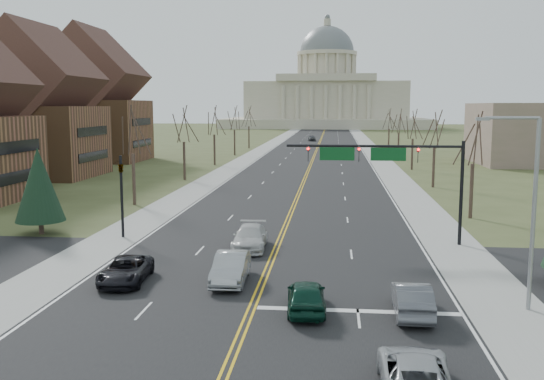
% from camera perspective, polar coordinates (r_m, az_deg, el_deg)
% --- Properties ---
extents(ground, '(600.00, 600.00, 0.00)m').
position_cam_1_polar(ground, '(30.36, -1.63, -10.39)').
color(ground, '#3F4824').
rests_on(ground, ground).
extents(road, '(20.00, 380.00, 0.01)m').
position_cam_1_polar(road, '(138.95, 4.29, 3.96)').
color(road, black).
rests_on(road, ground).
extents(cross_road, '(120.00, 14.00, 0.01)m').
position_cam_1_polar(cross_road, '(36.06, -0.38, -7.41)').
color(cross_road, black).
rests_on(cross_road, ground).
extents(sidewalk_left, '(4.00, 380.00, 0.03)m').
position_cam_1_polar(sidewalk_left, '(139.79, -0.64, 4.01)').
color(sidewalk_left, gray).
rests_on(sidewalk_left, ground).
extents(sidewalk_right, '(4.00, 380.00, 0.03)m').
position_cam_1_polar(sidewalk_right, '(139.14, 9.25, 3.89)').
color(sidewalk_right, gray).
rests_on(sidewalk_right, ground).
extents(center_line, '(0.42, 380.00, 0.01)m').
position_cam_1_polar(center_line, '(138.95, 4.29, 3.96)').
color(center_line, gold).
rests_on(center_line, road).
extents(edge_line_left, '(0.15, 380.00, 0.01)m').
position_cam_1_polar(edge_line_left, '(139.56, 0.26, 4.00)').
color(edge_line_left, silver).
rests_on(edge_line_left, road).
extents(edge_line_right, '(0.15, 380.00, 0.01)m').
position_cam_1_polar(edge_line_right, '(139.03, 8.34, 3.90)').
color(edge_line_right, silver).
rests_on(edge_line_right, road).
extents(stop_bar, '(9.50, 0.50, 0.01)m').
position_cam_1_polar(stop_bar, '(29.20, 8.07, -11.20)').
color(stop_bar, silver).
rests_on(stop_bar, road).
extents(capitol, '(90.00, 60.00, 50.00)m').
position_cam_1_polar(capitol, '(278.55, 5.14, 8.84)').
color(capitol, '#AFAB92').
rests_on(capitol, ground).
extents(signal_mast, '(12.12, 0.44, 7.20)m').
position_cam_1_polar(signal_mast, '(42.40, 10.80, 2.67)').
color(signal_mast, black).
rests_on(signal_mast, ground).
extents(signal_left, '(0.32, 0.36, 6.00)m').
position_cam_1_polar(signal_left, '(45.14, -13.99, 0.27)').
color(signal_left, black).
rests_on(signal_left, ground).
extents(street_light, '(2.90, 0.25, 9.07)m').
position_cam_1_polar(street_light, '(30.25, 23.01, -0.91)').
color(street_light, gray).
rests_on(street_light, ground).
extents(tree_r_0, '(3.74, 3.74, 8.50)m').
position_cam_1_polar(tree_r_0, '(53.94, 18.45, 4.34)').
color(tree_r_0, '#392822').
rests_on(tree_r_0, ground).
extents(tree_l_0, '(3.96, 3.96, 9.00)m').
position_cam_1_polar(tree_l_0, '(59.83, -13.01, 5.23)').
color(tree_l_0, '#392822').
rests_on(tree_l_0, ground).
extents(tree_r_1, '(3.74, 3.74, 8.50)m').
position_cam_1_polar(tree_r_1, '(73.57, 15.08, 5.32)').
color(tree_r_1, '#392822').
rests_on(tree_r_1, ground).
extents(tree_l_1, '(3.96, 3.96, 9.00)m').
position_cam_1_polar(tree_l_1, '(79.01, -8.32, 5.95)').
color(tree_l_1, '#392822').
rests_on(tree_l_1, ground).
extents(tree_r_2, '(3.74, 3.74, 8.50)m').
position_cam_1_polar(tree_r_2, '(93.36, 13.13, 5.88)').
color(tree_r_2, '#392822').
rests_on(tree_r_2, ground).
extents(tree_l_2, '(3.96, 3.96, 9.00)m').
position_cam_1_polar(tree_l_2, '(98.51, -5.47, 6.37)').
color(tree_l_2, '#392822').
rests_on(tree_l_2, ground).
extents(tree_r_3, '(3.74, 3.74, 8.50)m').
position_cam_1_polar(tree_r_3, '(113.22, 11.87, 6.24)').
color(tree_r_3, '#392822').
rests_on(tree_r_3, ground).
extents(tree_l_3, '(3.96, 3.96, 9.00)m').
position_cam_1_polar(tree_l_3, '(118.19, -3.56, 6.64)').
color(tree_l_3, '#392822').
rests_on(tree_l_3, ground).
extents(tree_r_4, '(3.74, 3.74, 8.50)m').
position_cam_1_polar(tree_r_4, '(133.12, 10.98, 6.49)').
color(tree_r_4, '#392822').
rests_on(tree_r_4, ground).
extents(tree_l_4, '(3.96, 3.96, 9.00)m').
position_cam_1_polar(tree_l_4, '(137.95, -2.19, 6.83)').
color(tree_l_4, '#392822').
rests_on(tree_l_4, ground).
extents(conifer_l, '(3.64, 3.64, 6.50)m').
position_cam_1_polar(conifer_l, '(48.17, -21.08, 0.48)').
color(conifer_l, '#392822').
rests_on(conifer_l, ground).
extents(bldg_left_mid, '(15.10, 14.28, 20.75)m').
position_cam_1_polar(bldg_left_mid, '(88.07, -21.15, 6.74)').
color(bldg_left_mid, brown).
rests_on(bldg_left_mid, ground).
extents(bldg_left_far, '(17.10, 14.28, 23.25)m').
position_cam_1_polar(bldg_left_far, '(110.76, -16.45, 7.60)').
color(bldg_left_far, brown).
rests_on(bldg_left_far, ground).
extents(car_nb_inner_lead, '(2.04, 4.50, 1.50)m').
position_cam_1_polar(car_nb_inner_lead, '(28.70, 3.25, -9.90)').
color(car_nb_inner_lead, '#0B3124').
rests_on(car_nb_inner_lead, road).
extents(car_nb_outer_lead, '(1.70, 4.65, 1.52)m').
position_cam_1_polar(car_nb_outer_lead, '(28.92, 13.04, -9.93)').
color(car_nb_outer_lead, '#56585E').
rests_on(car_nb_outer_lead, road).
extents(car_nb_outer_second, '(2.60, 5.28, 1.44)m').
position_cam_1_polar(car_nb_outer_second, '(21.47, 13.30, -16.51)').
color(car_nb_outer_second, '#A9ABB1').
rests_on(car_nb_outer_second, road).
extents(car_sb_inner_lead, '(1.82, 4.90, 1.60)m').
position_cam_1_polar(car_sb_inner_lead, '(33.22, -3.90, -7.33)').
color(car_sb_inner_lead, '#93969A').
rests_on(car_sb_inner_lead, road).
extents(car_sb_outer_lead, '(2.58, 5.00, 1.35)m').
position_cam_1_polar(car_sb_outer_lead, '(34.13, -13.61, -7.34)').
color(car_sb_outer_lead, black).
rests_on(car_sb_outer_lead, road).
extents(car_sb_inner_second, '(2.39, 5.40, 1.54)m').
position_cam_1_polar(car_sb_inner_second, '(40.78, -2.09, -4.48)').
color(car_sb_inner_second, '#BCBCBC').
rests_on(car_sb_inner_second, road).
extents(car_far_nb, '(3.00, 5.94, 1.61)m').
position_cam_1_polar(car_far_nb, '(116.07, 5.72, 3.57)').
color(car_far_nb, black).
rests_on(car_far_nb, road).
extents(car_far_sb, '(2.36, 4.73, 1.55)m').
position_cam_1_polar(car_far_sb, '(167.01, 3.77, 4.89)').
color(car_far_sb, '#414247').
rests_on(car_far_sb, road).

